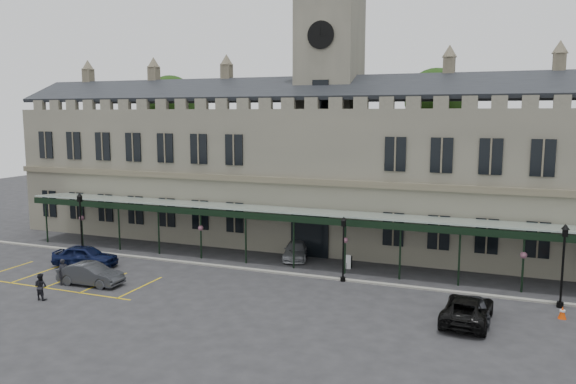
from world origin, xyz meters
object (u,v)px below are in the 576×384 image
(sign_board, at_px, (347,262))
(car_right_a, at_px, (473,306))
(person_a, at_px, (63,272))
(car_van, at_px, (467,309))
(car_left_a, at_px, (85,256))
(clock_tower, at_px, (329,96))
(station_building, at_px, (328,172))
(person_b, at_px, (41,287))
(traffic_cone, at_px, (562,313))
(lamp_post_mid, at_px, (343,243))
(car_taxi, at_px, (296,250))
(lamp_post_left, at_px, (81,217))
(lamp_post_right, at_px, (563,258))
(car_left_b, at_px, (91,274))

(sign_board, xyz_separation_m, car_right_a, (9.46, -7.32, 0.16))
(person_a, bearing_deg, car_van, -46.01)
(car_left_a, bearing_deg, clock_tower, -57.69)
(station_building, bearing_deg, car_van, -50.12)
(car_left_a, bearing_deg, person_b, -170.45)
(traffic_cone, distance_m, car_van, 5.67)
(station_building, xyz_separation_m, traffic_cone, (18.06, -13.04, -6.11))
(car_right_a, bearing_deg, person_b, 5.22)
(person_a, bearing_deg, clock_tower, 2.32)
(lamp_post_mid, xyz_separation_m, car_taxi, (-5.25, 4.70, -2.08))
(lamp_post_left, relative_size, car_van, 0.95)
(person_a, height_order, person_b, person_a)
(station_building, bearing_deg, lamp_post_right, -31.31)
(clock_tower, height_order, lamp_post_left, clock_tower)
(traffic_cone, xyz_separation_m, car_left_a, (-33.06, -1.08, 0.48))
(car_left_a, height_order, car_van, car_left_a)
(person_a, bearing_deg, car_right_a, -44.37)
(station_building, height_order, car_left_a, station_building)
(lamp_post_right, distance_m, car_left_a, 33.33)
(lamp_post_mid, height_order, car_left_b, lamp_post_mid)
(car_taxi, bearing_deg, person_a, -149.83)
(lamp_post_left, height_order, traffic_cone, lamp_post_left)
(car_van, height_order, person_b, person_b)
(lamp_post_mid, distance_m, car_left_b, 17.49)
(station_building, relative_size, car_left_b, 13.14)
(car_left_b, bearing_deg, sign_board, -58.60)
(car_left_a, bearing_deg, sign_board, -81.57)
(traffic_cone, distance_m, person_a, 31.71)
(station_building, bearing_deg, lamp_post_mid, -67.49)
(car_taxi, height_order, car_van, car_van)
(traffic_cone, bearing_deg, car_right_a, -160.22)
(lamp_post_left, relative_size, lamp_post_right, 0.99)
(person_b, bearing_deg, car_taxi, -127.57)
(lamp_post_right, distance_m, car_left_b, 30.43)
(car_left_b, bearing_deg, car_taxi, -44.50)
(person_b, bearing_deg, car_right_a, -166.61)
(lamp_post_right, relative_size, car_left_b, 1.13)
(person_a, bearing_deg, person_b, -125.00)
(clock_tower, bearing_deg, car_left_a, -136.57)
(lamp_post_left, distance_m, car_taxi, 18.28)
(traffic_cone, height_order, car_left_a, car_left_a)
(station_building, relative_size, sign_board, 55.25)
(car_left_b, height_order, car_van, car_left_b)
(clock_tower, relative_size, car_left_b, 5.43)
(lamp_post_left, height_order, sign_board, lamp_post_left)
(station_building, height_order, person_a, station_building)
(station_building, distance_m, lamp_post_left, 21.50)
(car_right_a, bearing_deg, sign_board, -46.82)
(clock_tower, bearing_deg, traffic_cone, -36.00)
(car_van, bearing_deg, person_b, 16.48)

